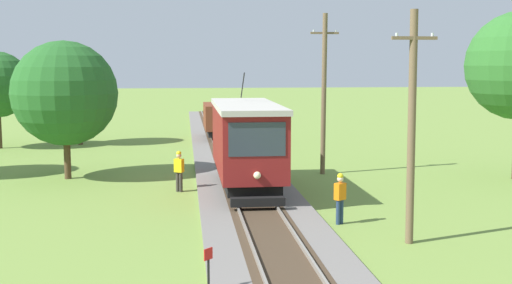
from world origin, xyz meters
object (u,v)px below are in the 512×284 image
object	(u,v)px
freight_car	(221,119)
utility_pole_near_tram	(412,125)
utility_pole_mid	(324,93)
track_worker	(340,196)
second_worker	(179,169)
tree_right_far	(65,93)
tree_horizon	(79,86)
red_tram	(246,142)
trackside_signal_marker	(208,269)

from	to	relation	value
freight_car	utility_pole_near_tram	distance (m)	26.70
utility_pole_mid	track_worker	size ratio (longest dim) A/B	4.44
utility_pole_mid	second_worker	xyz separation A→B (m)	(-7.11, -3.57, -3.07)
tree_right_far	tree_horizon	distance (m)	13.07
utility_pole_near_tram	tree_horizon	xyz separation A→B (m)	(-13.90, 25.33, 0.30)
red_tram	utility_pole_near_tram	world-z (taller)	utility_pole_near_tram
red_tram	freight_car	size ratio (longest dim) A/B	1.64
red_tram	freight_car	xyz separation A→B (m)	(-0.00, 18.07, -0.64)
utility_pole_near_tram	tree_right_far	size ratio (longest dim) A/B	1.08
trackside_signal_marker	tree_horizon	bearing A→B (deg)	104.51
trackside_signal_marker	second_worker	bearing A→B (deg)	93.54
red_tram	trackside_signal_marker	xyz separation A→B (m)	(-2.10, -12.09, -1.53)
utility_pole_mid	tree_horizon	distance (m)	19.14
tree_right_far	utility_pole_mid	bearing A→B (deg)	-0.78
track_worker	trackside_signal_marker	bearing A→B (deg)	-71.98
freight_car	trackside_signal_marker	size ratio (longest dim) A/B	4.41
utility_pole_near_tram	trackside_signal_marker	bearing A→B (deg)	-148.58
utility_pole_mid	tree_horizon	size ratio (longest dim) A/B	1.30
tree_horizon	freight_car	bearing A→B (deg)	5.60
utility_pole_mid	tree_right_far	bearing A→B (deg)	179.22
freight_car	tree_horizon	bearing A→B (deg)	-174.40
freight_car	utility_pole_near_tram	world-z (taller)	utility_pole_near_tram
trackside_signal_marker	tree_right_far	size ratio (longest dim) A/B	0.18
red_tram	tree_right_far	bearing A→B (deg)	153.29
second_worker	freight_car	bearing A→B (deg)	-158.88
track_worker	tree_right_far	xyz separation A→B (m)	(-10.88, 9.91, 3.11)
red_tram	trackside_signal_marker	world-z (taller)	red_tram
tree_horizon	utility_pole_near_tram	bearing A→B (deg)	-61.26
second_worker	utility_pole_near_tram	bearing A→B (deg)	69.91
utility_pole_near_tram	utility_pole_mid	xyz separation A→B (m)	(0.00, 12.18, 0.40)
tree_right_far	track_worker	bearing A→B (deg)	-42.35
utility_pole_near_tram	track_worker	bearing A→B (deg)	122.84
utility_pole_mid	red_tram	bearing A→B (deg)	-136.88
utility_pole_near_tram	tree_horizon	size ratio (longest dim) A/B	1.17
utility_pole_mid	tree_horizon	bearing A→B (deg)	136.56
utility_pole_near_tram	utility_pole_mid	world-z (taller)	utility_pole_mid
track_worker	tree_right_far	world-z (taller)	tree_right_far
freight_car	utility_pole_mid	xyz separation A→B (m)	(4.24, -14.10, 2.50)
utility_pole_near_tram	track_worker	size ratio (longest dim) A/B	3.99
tree_horizon	second_worker	bearing A→B (deg)	-67.92
freight_car	utility_pole_near_tram	size ratio (longest dim) A/B	0.73
freight_car	tree_right_far	xyz separation A→B (m)	(-8.21, -13.93, 2.54)
second_worker	track_worker	bearing A→B (deg)	72.25
red_tram	utility_pole_mid	size ratio (longest dim) A/B	1.08
utility_pole_near_tram	freight_car	bearing A→B (deg)	99.15
freight_car	trackside_signal_marker	bearing A→B (deg)	-93.99
utility_pole_near_tram	track_worker	distance (m)	3.94
utility_pole_near_tram	trackside_signal_marker	xyz separation A→B (m)	(-6.34, -3.87, -2.99)
red_tram	track_worker	distance (m)	6.48
tree_right_far	second_worker	bearing A→B (deg)	-35.02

